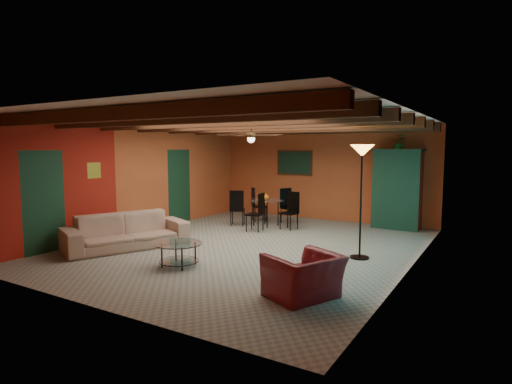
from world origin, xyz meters
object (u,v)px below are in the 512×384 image
Objects in this scene: vase at (266,186)px; coffee_table at (179,254)px; sofa at (127,231)px; armoire at (397,190)px; armchair at (304,276)px; dining_table at (266,208)px; floor_lamp at (361,202)px; potted_plant at (399,143)px.

coffee_table is at bearing -82.07° from vase.
armoire is (4.35, 5.18, 0.64)m from sofa.
armoire is (-0.05, 5.96, 0.70)m from armchair.
coffee_table is 0.44× the size of dining_table.
dining_table is at bearing 5.00° from sofa.
sofa is 13.84× the size of vase.
sofa is at bearing -127.88° from armoire.
dining_table is at bearing 97.93° from coffee_table.
sofa is at bearing -158.85° from floor_lamp.
dining_table is 3.85m from potted_plant.
armchair is 0.50× the size of dining_table.
sofa is at bearing 165.83° from coffee_table.
potted_plant reaches higher than armoire.
armchair is 2.18× the size of potted_plant.
sofa is at bearing -108.84° from vase.
dining_table is at bearing 0.00° from vase.
vase reaches higher than coffee_table.
armoire reaches higher than sofa.
vase is (-3.14, 4.47, 0.76)m from armchair.
floor_lamp is 4.97× the size of potted_plant.
coffee_table is 6.23m from armoire.
floor_lamp is 3.74m from vase.
sofa reaches higher than coffee_table.
vase is (1.26, 3.69, 0.71)m from sofa.
floor_lamp is at bearing -45.01° from sofa.
sofa is 4.81m from floor_lamp.
armchair is at bearing -76.19° from sofa.
sofa is 2.96× the size of coffee_table.
sofa is 5.68× the size of potted_plant.
armoire is at bearing 25.70° from vase.
coffee_table is 4.29m from vase.
potted_plant is (2.51, 5.65, 2.01)m from coffee_table.
coffee_table is at bearing -80.33° from sofa.
potted_plant is at bearing -154.61° from armchair.
dining_table reaches higher than coffee_table.
potted_plant reaches higher than floor_lamp.
armchair is (4.40, -0.78, -0.05)m from sofa.
vase is at bearing 97.93° from coffee_table.
armoire is (2.51, 5.65, 0.79)m from coffee_table.
coffee_table is 4.21m from dining_table.
potted_plant reaches higher than sofa.
armoire is at bearing -154.61° from armchair.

